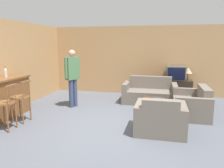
# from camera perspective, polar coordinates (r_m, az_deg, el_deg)

# --- Properties ---
(ground_plane) EXTENTS (24.00, 24.00, 0.00)m
(ground_plane) POSITION_cam_1_polar(r_m,az_deg,el_deg) (5.27, -0.09, -10.86)
(ground_plane) COLOR #565B66
(wall_back) EXTENTS (9.40, 0.08, 2.60)m
(wall_back) POSITION_cam_1_polar(r_m,az_deg,el_deg) (8.54, 5.51, 6.16)
(wall_back) COLOR tan
(wall_back) RESTS_ON ground_plane
(wall_left) EXTENTS (0.08, 8.65, 2.60)m
(wall_left) POSITION_cam_1_polar(r_m,az_deg,el_deg) (7.50, -22.10, 4.91)
(wall_left) COLOR tan
(wall_left) RESTS_ON ground_plane
(bar_chair_near) EXTENTS (0.45, 0.45, 1.04)m
(bar_chair_near) POSITION_cam_1_polar(r_m,az_deg,el_deg) (5.41, -26.06, -5.07)
(bar_chair_near) COLOR brown
(bar_chair_near) RESTS_ON ground_plane
(bar_chair_mid) EXTENTS (0.45, 0.45, 1.04)m
(bar_chair_mid) POSITION_cam_1_polar(r_m,az_deg,el_deg) (5.83, -22.66, -3.76)
(bar_chair_mid) COLOR brown
(bar_chair_mid) RESTS_ON ground_plane
(couch_far) EXTENTS (1.72, 0.95, 0.84)m
(couch_far) POSITION_cam_1_polar(r_m,az_deg,el_deg) (7.37, 9.84, -2.48)
(couch_far) COLOR #70665B
(couch_far) RESTS_ON ground_plane
(armchair_near) EXTENTS (1.07, 0.91, 0.82)m
(armchair_near) POSITION_cam_1_polar(r_m,az_deg,el_deg) (4.90, 12.46, -9.09)
(armchair_near) COLOR #70665B
(armchair_near) RESTS_ON ground_plane
(loveseat_right) EXTENTS (0.88, 1.38, 0.80)m
(loveseat_right) POSITION_cam_1_polar(r_m,az_deg,el_deg) (6.31, 20.23, -5.15)
(loveseat_right) COLOR #70665B
(loveseat_right) RESTS_ON ground_plane
(coffee_table) EXTENTS (0.60, 0.90, 0.38)m
(coffee_table) POSITION_cam_1_polar(r_m,az_deg,el_deg) (6.22, 10.79, -4.63)
(coffee_table) COLOR #472D1E
(coffee_table) RESTS_ON ground_plane
(tv_unit) EXTENTS (1.15, 0.50, 0.65)m
(tv_unit) POSITION_cam_1_polar(r_m,az_deg,el_deg) (8.26, 16.16, -1.18)
(tv_unit) COLOR #2D2319
(tv_unit) RESTS_ON ground_plane
(tv) EXTENTS (0.65, 0.52, 0.50)m
(tv) POSITION_cam_1_polar(r_m,az_deg,el_deg) (8.17, 16.36, 2.75)
(tv) COLOR #4C4C4C
(tv) RESTS_ON tv_unit
(bottle) EXTENTS (0.08, 0.08, 0.28)m
(bottle) POSITION_cam_1_polar(r_m,az_deg,el_deg) (6.44, -26.05, 2.75)
(bottle) COLOR silver
(bottle) RESTS_ON bar_counter
(book_on_table) EXTENTS (0.21, 0.16, 0.03)m
(book_on_table) POSITION_cam_1_polar(r_m,az_deg,el_deg) (6.33, 11.74, -3.75)
(book_on_table) COLOR navy
(book_on_table) RESTS_ON coffee_table
(table_lamp) EXTENTS (0.30, 0.30, 0.46)m
(table_lamp) POSITION_cam_1_polar(r_m,az_deg,el_deg) (8.20, 19.24, 3.29)
(table_lamp) COLOR brown
(table_lamp) RESTS_ON tv_unit
(person_by_window) EXTENTS (0.35, 0.52, 1.75)m
(person_by_window) POSITION_cam_1_polar(r_m,az_deg,el_deg) (6.73, -10.27, 2.34)
(person_by_window) COLOR #384260
(person_by_window) RESTS_ON ground_plane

